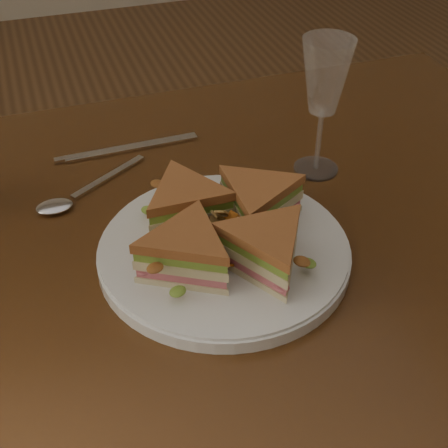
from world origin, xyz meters
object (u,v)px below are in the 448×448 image
object	(u,v)px
plate	(224,252)
wine_glass	(325,80)
table	(187,299)
spoon	(68,199)
knife	(123,150)
sandwich_wedges	(224,227)

from	to	relation	value
plate	wine_glass	xyz separation A→B (m)	(0.18, 0.14, 0.13)
table	spoon	size ratio (longest dim) A/B	7.40
table	knife	xyz separation A→B (m)	(-0.03, 0.23, 0.10)
wine_glass	table	bearing A→B (deg)	-157.38
plate	knife	bearing A→B (deg)	103.30
sandwich_wedges	wine_glass	size ratio (longest dim) A/B	1.40
sandwich_wedges	plate	bearing A→B (deg)	71.57
spoon	knife	xyz separation A→B (m)	(0.09, 0.10, -0.00)
table	knife	world-z (taller)	knife
sandwich_wedges	spoon	world-z (taller)	sandwich_wedges
plate	spoon	size ratio (longest dim) A/B	1.83
table	wine_glass	bearing A→B (deg)	22.62
spoon	wine_glass	distance (m)	0.37
table	plate	distance (m)	0.12
plate	wine_glass	size ratio (longest dim) A/B	1.54
sandwich_wedges	wine_glass	world-z (taller)	wine_glass
spoon	knife	bearing A→B (deg)	15.68
sandwich_wedges	knife	xyz separation A→B (m)	(-0.07, 0.28, -0.04)
plate	sandwich_wedges	bearing A→B (deg)	-108.43
sandwich_wedges	knife	size ratio (longest dim) A/B	1.25
knife	spoon	bearing A→B (deg)	-133.29
plate	spoon	bearing A→B (deg)	132.88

